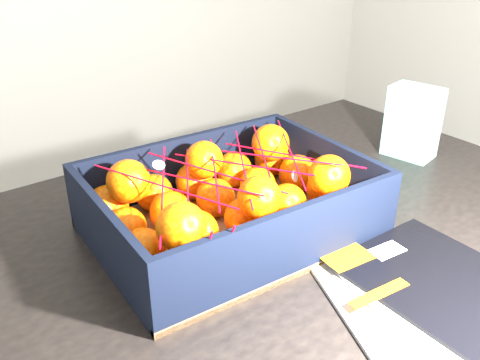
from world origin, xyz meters
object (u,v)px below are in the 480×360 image
magazine_stack (434,295)px  retail_carton (413,122)px  table (273,267)px  produce_crate (230,213)px

magazine_stack → retail_carton: bearing=44.3°
table → retail_carton: size_ratio=7.96×
table → retail_carton: (0.42, 0.06, 0.18)m
produce_crate → retail_carton: size_ratio=2.80×
magazine_stack → produce_crate: (-0.14, 0.31, 0.03)m
retail_carton → table: bearing=173.1°
table → produce_crate: 0.16m
magazine_stack → produce_crate: 0.34m
retail_carton → magazine_stack: bearing=-150.9°
table → magazine_stack: (0.06, -0.29, 0.11)m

